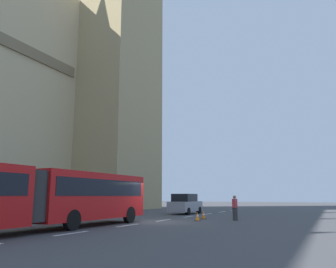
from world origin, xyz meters
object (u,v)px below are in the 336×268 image
(sedan_lead, at_px, (185,204))
(pedestrian_near_cones, at_px, (235,207))
(traffic_cone_middle, at_px, (203,215))
(traffic_cone_west, at_px, (198,217))
(articulated_bus, at_px, (22,194))

(sedan_lead, bearing_deg, pedestrian_near_cones, -134.97)
(sedan_lead, distance_m, traffic_cone_middle, 6.97)
(traffic_cone_middle, bearing_deg, sedan_lead, 33.76)
(traffic_cone_west, bearing_deg, pedestrian_near_cones, -57.75)
(traffic_cone_middle, bearing_deg, articulated_bus, 162.80)
(articulated_bus, relative_size, traffic_cone_middle, 30.27)
(sedan_lead, relative_size, traffic_cone_middle, 7.59)
(articulated_bus, relative_size, traffic_cone_west, 30.27)
(traffic_cone_middle, bearing_deg, pedestrian_near_cones, -103.27)
(articulated_bus, distance_m, pedestrian_near_cones, 13.90)
(articulated_bus, xyz_separation_m, traffic_cone_west, (10.87, -4.28, -1.46))
(sedan_lead, xyz_separation_m, traffic_cone_middle, (-5.77, -3.86, -0.63))
(traffic_cone_west, distance_m, pedestrian_near_cones, 2.69)
(articulated_bus, bearing_deg, traffic_cone_west, -21.49)
(traffic_cone_middle, bearing_deg, traffic_cone_west, -171.38)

